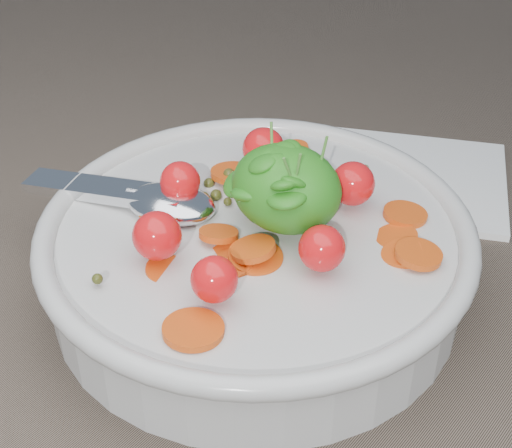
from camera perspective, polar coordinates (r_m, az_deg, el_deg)
The scene contains 3 objects.
ground at distance 0.52m, azimuth -0.02°, elevation -6.60°, with size 6.00×6.00×0.00m, color #6A5B4C.
bowl at distance 0.52m, azimuth 0.02°, elevation -2.05°, with size 0.31×0.29×0.12m.
napkin at distance 0.66m, azimuth 11.08°, elevation 3.27°, with size 0.16×0.14×0.01m, color white.
Camera 1 is at (0.24, -0.30, 0.35)m, focal length 55.00 mm.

